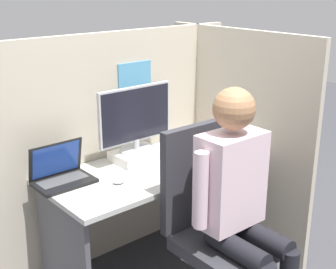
# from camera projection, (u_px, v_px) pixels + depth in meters

# --- Properties ---
(cubicle_panel_back) EXTENTS (1.84, 0.05, 1.49)m
(cubicle_panel_back) POSITION_uv_depth(u_px,v_px,m) (120.00, 145.00, 3.10)
(cubicle_panel_back) COLOR #B7AD99
(cubicle_panel_back) RESTS_ON ground
(cubicle_panel_right) EXTENTS (0.04, 1.26, 1.49)m
(cubicle_panel_right) POSITION_uv_depth(u_px,v_px,m) (236.00, 138.00, 3.24)
(cubicle_panel_right) COLOR #B7AD99
(cubicle_panel_right) RESTS_ON ground
(desk) EXTENTS (1.34, 0.63, 0.70)m
(desk) POSITION_uv_depth(u_px,v_px,m) (152.00, 193.00, 2.93)
(desk) COLOR #B7B7B2
(desk) RESTS_ON ground
(paper_box) EXTENTS (0.30, 0.23, 0.06)m
(paper_box) POSITION_uv_depth(u_px,v_px,m) (137.00, 155.00, 2.96)
(paper_box) COLOR white
(paper_box) RESTS_ON desk
(monitor) EXTENTS (0.53, 0.22, 0.41)m
(monitor) POSITION_uv_depth(u_px,v_px,m) (136.00, 118.00, 2.89)
(monitor) COLOR #B2B2B7
(monitor) RESTS_ON paper_box
(laptop) EXTENTS (0.32, 0.22, 0.23)m
(laptop) POSITION_uv_depth(u_px,v_px,m) (62.00, 175.00, 2.63)
(laptop) COLOR black
(laptop) RESTS_ON desk
(mouse) EXTENTS (0.07, 0.05, 0.04)m
(mouse) POSITION_uv_depth(u_px,v_px,m) (119.00, 181.00, 2.63)
(mouse) COLOR silver
(mouse) RESTS_ON desk
(stapler) EXTENTS (0.04, 0.16, 0.04)m
(stapler) POSITION_uv_depth(u_px,v_px,m) (209.00, 139.00, 3.29)
(stapler) COLOR #A31919
(stapler) RESTS_ON desk
(carrot_toy) EXTENTS (0.04, 0.13, 0.04)m
(carrot_toy) POSITION_uv_depth(u_px,v_px,m) (202.00, 162.00, 2.89)
(carrot_toy) COLOR orange
(carrot_toy) RESTS_ON desk
(office_chair) EXTENTS (0.52, 0.56, 1.07)m
(office_chair) POSITION_uv_depth(u_px,v_px,m) (213.00, 223.00, 2.52)
(office_chair) COLOR #2D2D33
(office_chair) RESTS_ON ground
(person) EXTENTS (0.48, 0.47, 1.31)m
(person) POSITION_uv_depth(u_px,v_px,m) (240.00, 196.00, 2.33)
(person) COLOR black
(person) RESTS_ON ground
(coffee_mug) EXTENTS (0.08, 0.08, 0.10)m
(coffee_mug) POSITION_uv_depth(u_px,v_px,m) (175.00, 139.00, 3.21)
(coffee_mug) COLOR #232328
(coffee_mug) RESTS_ON desk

